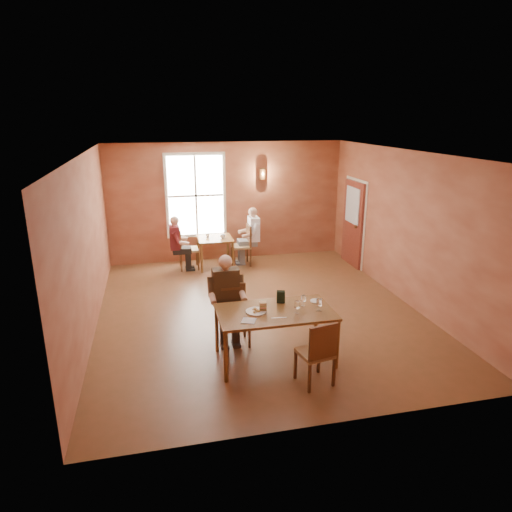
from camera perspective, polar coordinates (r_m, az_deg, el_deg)
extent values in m
cube|color=brown|center=(8.92, 0.29, -6.83)|extent=(6.00, 7.00, 0.01)
cube|color=brown|center=(11.77, -3.61, 6.77)|extent=(6.00, 0.04, 3.00)
cube|color=brown|center=(5.26, 9.11, -7.04)|extent=(6.00, 0.04, 3.00)
cube|color=brown|center=(8.29, -20.33, 1.19)|extent=(0.04, 7.00, 3.00)
cube|color=brown|center=(9.54, 18.16, 3.43)|extent=(0.04, 7.00, 3.00)
cube|color=white|center=(8.17, 0.32, 12.76)|extent=(6.00, 7.00, 0.04)
cube|color=white|center=(11.59, -7.53, 7.49)|extent=(1.36, 0.10, 1.96)
cube|color=maroon|center=(11.59, 11.96, 3.98)|extent=(0.12, 1.04, 2.10)
cylinder|color=brown|center=(11.75, 0.81, 10.23)|extent=(0.16, 0.16, 0.28)
cylinder|color=white|center=(6.86, 0.02, -6.88)|extent=(0.38, 0.38, 0.04)
cube|color=tan|center=(6.87, 0.86, -6.43)|extent=(0.12, 0.11, 0.13)
cube|color=black|center=(7.15, 3.12, -5.14)|extent=(0.14, 0.10, 0.21)
cube|color=silver|center=(6.69, 2.87, -7.73)|extent=(0.23, 0.05, 0.00)
cube|color=silver|center=(6.59, -0.92, -8.08)|extent=(0.25, 0.25, 0.01)
cylinder|color=white|center=(7.30, 7.51, -5.59)|extent=(0.22, 0.22, 0.01)
imported|color=silver|center=(11.18, -4.17, 2.44)|extent=(0.13, 0.13, 0.10)
imported|color=white|center=(11.31, -6.07, 2.56)|extent=(0.13, 0.13, 0.09)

